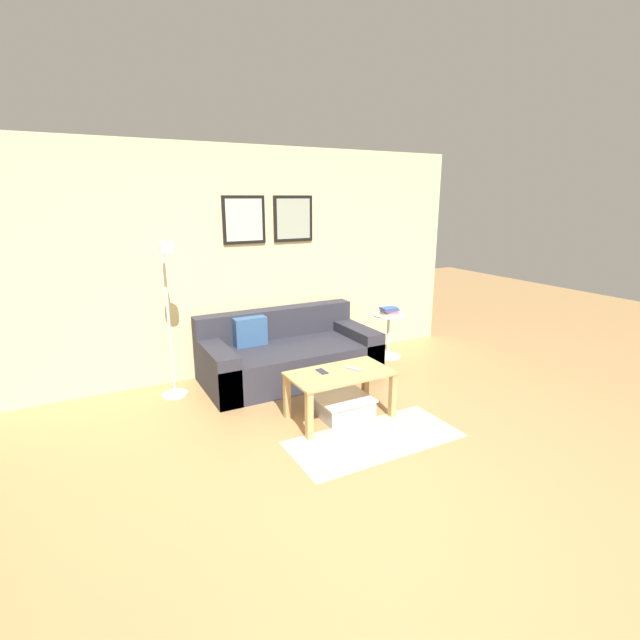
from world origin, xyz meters
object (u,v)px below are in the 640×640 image
object	(u,v)px
storage_bin	(343,406)
side_table	(388,331)
coffee_table	(340,381)
remote_control	(353,369)
floor_lamp	(170,313)
couch	(288,355)
cell_phone	(322,371)
book_stack	(389,311)

from	to	relation	value
storage_bin	side_table	xyz separation A→B (m)	(1.36, 1.14, 0.25)
coffee_table	storage_bin	size ratio (longest dim) A/B	1.90
storage_bin	remote_control	distance (m)	0.37
floor_lamp	side_table	world-z (taller)	floor_lamp
side_table	floor_lamp	bearing A→B (deg)	-179.26
couch	side_table	bearing A→B (deg)	0.92
remote_control	floor_lamp	bearing A→B (deg)	112.03
remote_control	cell_phone	xyz separation A→B (m)	(-0.28, 0.10, -0.01)
side_table	cell_phone	size ratio (longest dim) A/B	4.03
storage_bin	cell_phone	distance (m)	0.41
storage_bin	cell_phone	world-z (taller)	cell_phone
side_table	book_stack	distance (m)	0.27
book_stack	side_table	bearing A→B (deg)	-147.43
remote_control	cell_phone	bearing A→B (deg)	131.89
floor_lamp	cell_phone	size ratio (longest dim) A/B	11.42
floor_lamp	side_table	size ratio (longest dim) A/B	2.83
book_stack	remote_control	distance (m)	1.74
book_stack	couch	bearing A→B (deg)	-178.80
couch	remote_control	distance (m)	1.17
storage_bin	floor_lamp	size ratio (longest dim) A/B	0.31
coffee_table	floor_lamp	size ratio (longest dim) A/B	0.59
floor_lamp	side_table	bearing A→B (deg)	0.74
storage_bin	book_stack	distance (m)	1.86
storage_bin	floor_lamp	world-z (taller)	floor_lamp
couch	storage_bin	distance (m)	1.13
book_stack	remote_control	size ratio (longest dim) A/B	1.60
couch	floor_lamp	xyz separation A→B (m)	(-1.25, -0.01, 0.65)
floor_lamp	book_stack	world-z (taller)	floor_lamp
couch	side_table	world-z (taller)	couch
floor_lamp	side_table	xyz separation A→B (m)	(2.67, 0.03, -0.57)
storage_bin	book_stack	bearing A→B (deg)	39.89
coffee_table	remote_control	size ratio (longest dim) A/B	6.32
storage_bin	side_table	distance (m)	1.79
floor_lamp	book_stack	size ratio (longest dim) A/B	6.68
coffee_table	floor_lamp	xyz separation A→B (m)	(-1.26, 1.13, 0.55)
storage_bin	remote_control	xyz separation A→B (m)	(0.09, -0.03, 0.36)
cell_phone	floor_lamp	bearing A→B (deg)	136.63
side_table	storage_bin	bearing A→B (deg)	-140.06
storage_bin	cell_phone	bearing A→B (deg)	159.31
floor_lamp	remote_control	bearing A→B (deg)	-38.96
coffee_table	storage_bin	xyz separation A→B (m)	(0.05, 0.02, -0.27)
couch	book_stack	xyz separation A→B (m)	(1.43, 0.03, 0.35)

